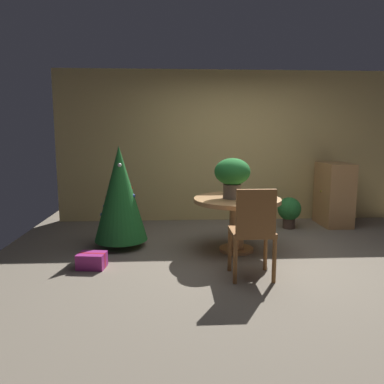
% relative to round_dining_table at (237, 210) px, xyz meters
% --- Properties ---
extents(ground_plane, '(6.60, 6.60, 0.00)m').
position_rel_round_dining_table_xyz_m(ground_plane, '(0.18, -0.35, -0.55)').
color(ground_plane, '#756B5B').
extents(back_wall_panel, '(6.00, 0.10, 2.60)m').
position_rel_round_dining_table_xyz_m(back_wall_panel, '(0.18, 1.85, 0.75)').
color(back_wall_panel, tan).
rests_on(back_wall_panel, ground_plane).
extents(round_dining_table, '(1.12, 1.12, 0.71)m').
position_rel_round_dining_table_xyz_m(round_dining_table, '(0.00, 0.00, 0.00)').
color(round_dining_table, '#B27F4C').
rests_on(round_dining_table, ground_plane).
extents(flower_vase, '(0.46, 0.46, 0.52)m').
position_rel_round_dining_table_xyz_m(flower_vase, '(-0.07, -0.01, 0.47)').
color(flower_vase, '#665B51').
rests_on(flower_vase, round_dining_table).
extents(wooden_chair_near, '(0.45, 0.41, 0.98)m').
position_rel_round_dining_table_xyz_m(wooden_chair_near, '(0.00, -0.97, 0.01)').
color(wooden_chair_near, brown).
rests_on(wooden_chair_near, ground_plane).
extents(holiday_tree, '(0.71, 0.71, 1.37)m').
position_rel_round_dining_table_xyz_m(holiday_tree, '(-1.54, 0.27, 0.19)').
color(holiday_tree, brown).
rests_on(holiday_tree, ground_plane).
extents(gift_box_purple, '(0.33, 0.27, 0.18)m').
position_rel_round_dining_table_xyz_m(gift_box_purple, '(-1.77, -0.54, -0.46)').
color(gift_box_purple, '#9E287A').
rests_on(gift_box_purple, ground_plane).
extents(wooden_cabinet, '(0.46, 0.70, 1.05)m').
position_rel_round_dining_table_xyz_m(wooden_cabinet, '(1.87, 1.32, -0.02)').
color(wooden_cabinet, '#B27F4C').
rests_on(wooden_cabinet, ground_plane).
extents(potted_plant, '(0.38, 0.38, 0.51)m').
position_rel_round_dining_table_xyz_m(potted_plant, '(1.06, 1.13, -0.25)').
color(potted_plant, '#4C382D').
rests_on(potted_plant, ground_plane).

